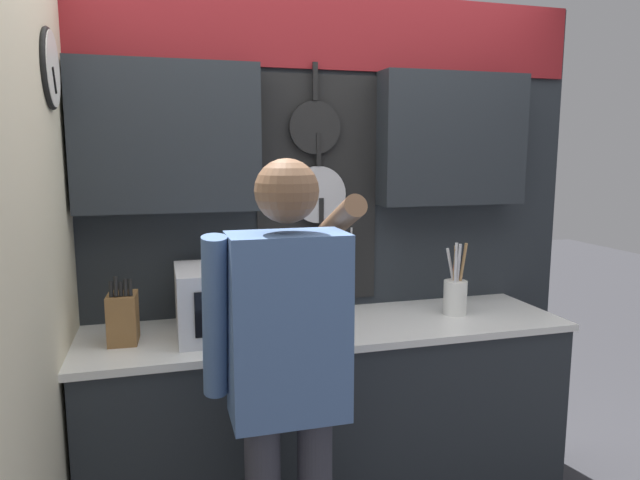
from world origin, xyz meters
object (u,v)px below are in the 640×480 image
microwave (242,299)px  person (287,364)px  knife_block (123,318)px  utensil_crock (455,294)px

microwave → person: bearing=-82.4°
microwave → knife_block: (-0.47, 0.00, -0.04)m
utensil_crock → person: 1.07m
microwave → knife_block: bearing=179.9°
utensil_crock → knife_block: bearing=-179.9°
knife_block → utensil_crock: utensil_crock is taller
knife_block → person: (0.54, -0.54, -0.05)m
utensil_crock → person: bearing=-149.3°
microwave → knife_block: size_ratio=1.92×
microwave → utensil_crock: bearing=0.1°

